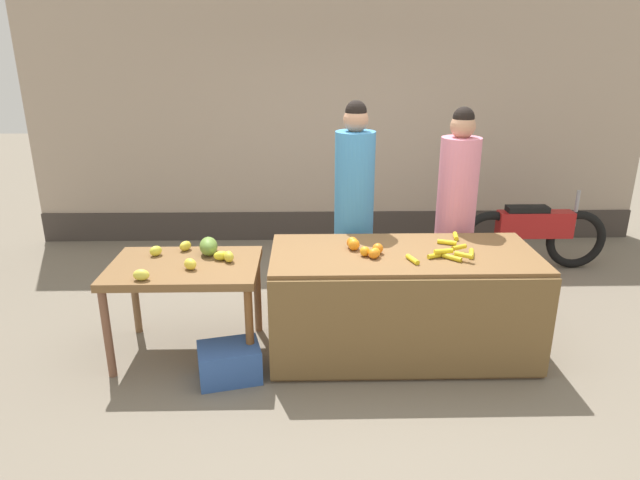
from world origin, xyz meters
The scene contains 12 objects.
ground_plane centered at (0.00, 0.00, 0.00)m, with size 24.00×24.00×0.00m, color #756B5B.
market_wall_back centered at (0.00, 2.83, 1.46)m, with size 7.38×0.23×2.98m.
fruit_stall_counter centered at (0.34, -0.01, 0.42)m, with size 2.02×0.92×0.83m.
side_table_wooden centered at (-1.33, 0.00, 0.66)m, with size 1.13×0.78×0.75m.
banana_bunch_pile centered at (0.67, -0.05, 0.86)m, with size 0.54×0.66×0.07m.
orange_pile centered at (0.04, -0.01, 0.88)m, with size 0.27×0.32×0.09m.
mango_papaya_pile centered at (-1.23, 0.12, 0.81)m, with size 0.71×0.71×0.14m.
vendor_woman_blue_shirt centered at (0.01, 0.69, 0.96)m, with size 0.34×0.34×1.90m.
vendor_woman_pink_shirt centered at (0.90, 0.70, 0.93)m, with size 0.34×0.34×1.85m.
parked_motorcycle centered at (2.05, 1.71, 0.40)m, with size 1.60×0.18×0.88m.
produce_crate centered at (-0.97, -0.39, 0.13)m, with size 0.44×0.32×0.26m, color #3359A5.
produce_sack centered at (-0.52, 0.83, 0.26)m, with size 0.36×0.30×0.52m, color tan.
Camera 1 is at (-0.39, -3.92, 2.31)m, focal length 31.07 mm.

